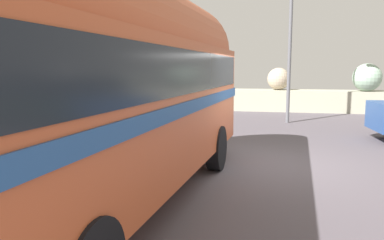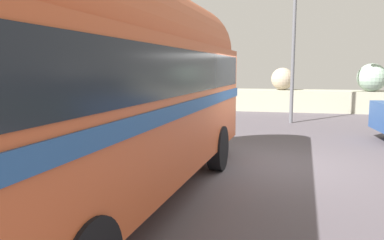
% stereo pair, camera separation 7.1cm
% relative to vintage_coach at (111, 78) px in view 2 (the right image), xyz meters
% --- Properties ---
extents(ground, '(32.00, 26.00, 0.02)m').
position_rel_vintage_coach_xyz_m(ground, '(2.26, 3.13, -2.04)').
color(ground, '#524B52').
extents(breakwater, '(31.36, 2.61, 2.48)m').
position_rel_vintage_coach_xyz_m(breakwater, '(2.47, 14.93, -1.33)').
color(breakwater, '#A6A48D').
rests_on(breakwater, ground).
extents(vintage_coach, '(2.97, 8.72, 3.70)m').
position_rel_vintage_coach_xyz_m(vintage_coach, '(0.00, 0.00, 0.00)').
color(vintage_coach, black).
rests_on(vintage_coach, ground).
extents(lamp_post, '(1.14, 0.24, 6.70)m').
position_rel_vintage_coach_xyz_m(lamp_post, '(3.12, 10.27, 1.71)').
color(lamp_post, '#5B5B60').
rests_on(lamp_post, ground).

